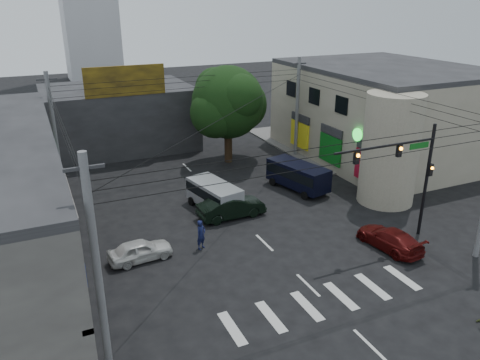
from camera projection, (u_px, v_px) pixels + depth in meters
ground at (280, 258)px, 27.05m from camera, size 160.00×160.00×0.00m
sidewalk_far_right at (347, 140)px, 49.22m from camera, size 16.00×16.00×0.15m
building_right at (383, 113)px, 43.55m from camera, size 14.00×18.00×8.00m
corner_column at (390, 149)px, 33.22m from camera, size 4.00×4.00×8.00m
building_far at (119, 117)px, 46.46m from camera, size 14.00×10.00×6.00m
billboard at (125, 81)px, 40.74m from camera, size 7.00×0.30×2.60m
street_tree at (228, 103)px, 41.01m from camera, size 6.40×6.40×8.70m
traffic_gantry at (408, 166)px, 27.45m from camera, size 7.10×0.35×7.20m
utility_pole_near_left at (97, 268)px, 17.51m from camera, size 0.32×0.32×9.20m
utility_pole_far_left at (55, 134)px, 34.89m from camera, size 0.32×0.32×9.20m
utility_pole_far_right at (297, 108)px, 42.99m from camera, size 0.32×0.32×9.20m
dark_sedan at (231, 207)px, 31.85m from camera, size 1.89×4.75×1.54m
white_compact at (140, 250)px, 26.66m from camera, size 2.10×3.90×1.24m
maroon_sedan at (389, 238)px, 27.93m from camera, size 2.77×4.77×1.27m
silver_minivan at (214, 197)px, 32.93m from camera, size 5.34×3.72×1.98m
navy_van at (298, 177)px, 36.40m from camera, size 6.13×4.39×2.09m
traffic_officer at (201, 235)px, 27.77m from camera, size 1.05×1.02×1.84m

